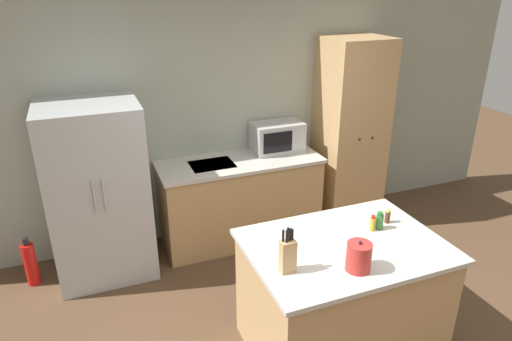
{
  "coord_description": "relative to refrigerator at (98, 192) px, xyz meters",
  "views": [
    {
      "loc": [
        -1.4,
        -2.15,
        2.68
      ],
      "look_at": [
        -0.0,
        1.4,
        1.05
      ],
      "focal_mm": 32.0,
      "sensor_mm": 36.0,
      "label": 1
    }
  ],
  "objects": [
    {
      "name": "kettle",
      "position": [
        1.48,
        -2.02,
        0.19
      ],
      "size": [
        0.16,
        0.16,
        0.22
      ],
      "color": "#B72D28",
      "rests_on": "kitchen_island"
    },
    {
      "name": "refrigerator",
      "position": [
        0.0,
        0.0,
        0.0
      ],
      "size": [
        0.87,
        0.77,
        1.68
      ],
      "color": "#B7BABC",
      "rests_on": "ground_plane"
    },
    {
      "name": "spice_bottle_short_red",
      "position": [
        2.04,
        -1.58,
        0.14
      ],
      "size": [
        0.04,
        0.04,
        0.11
      ],
      "color": "#563319",
      "rests_on": "kitchen_island"
    },
    {
      "name": "spice_bottle_amber_oil",
      "position": [
        1.86,
        -1.64,
        0.15
      ],
      "size": [
        0.04,
        0.04,
        0.12
      ],
      "color": "gold",
      "rests_on": "kitchen_island"
    },
    {
      "name": "knife_block",
      "position": [
        1.05,
        -1.87,
        0.21
      ],
      "size": [
        0.1,
        0.07,
        0.32
      ],
      "color": "tan",
      "rests_on": "kitchen_island"
    },
    {
      "name": "back_counter",
      "position": [
        1.42,
        0.07,
        -0.37
      ],
      "size": [
        1.71,
        0.66,
        0.92
      ],
      "color": "tan",
      "rests_on": "ground_plane"
    },
    {
      "name": "spice_bottle_tall_dark",
      "position": [
        1.92,
        -1.63,
        0.15
      ],
      "size": [
        0.06,
        0.06,
        0.14
      ],
      "color": "#337033",
      "rests_on": "kitchen_island"
    },
    {
      "name": "microwave",
      "position": [
        1.89,
        0.19,
        0.24
      ],
      "size": [
        0.54,
        0.34,
        0.32
      ],
      "color": "#B2B5B7",
      "rests_on": "back_counter"
    },
    {
      "name": "fire_extinguisher",
      "position": [
        -0.68,
        0.0,
        -0.62
      ],
      "size": [
        0.12,
        0.12,
        0.5
      ],
      "color": "red",
      "rests_on": "ground_plane"
    },
    {
      "name": "wall_back",
      "position": [
        1.37,
        0.4,
        0.46
      ],
      "size": [
        7.2,
        0.06,
        2.6
      ],
      "color": "#9EA393",
      "rests_on": "ground_plane"
    },
    {
      "name": "pantry_cabinet",
      "position": [
        2.73,
        0.07,
        0.21
      ],
      "size": [
        0.66,
        0.64,
        2.1
      ],
      "color": "tan",
      "rests_on": "ground_plane"
    },
    {
      "name": "kitchen_island",
      "position": [
        1.57,
        -1.73,
        -0.37
      ],
      "size": [
        1.4,
        1.0,
        0.93
      ],
      "color": "tan",
      "rests_on": "ground_plane"
    }
  ]
}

